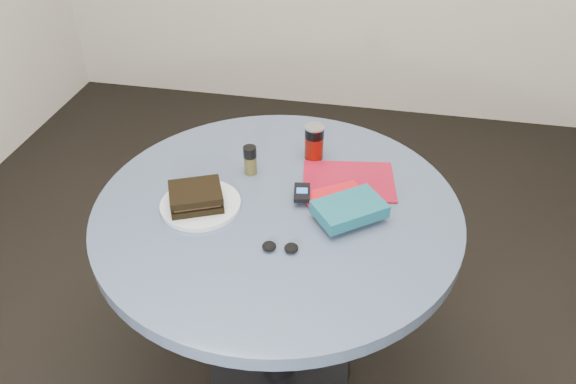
% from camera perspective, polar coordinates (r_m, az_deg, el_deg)
% --- Properties ---
extents(ground, '(4.00, 4.00, 0.00)m').
position_cam_1_polar(ground, '(2.08, -0.85, -17.80)').
color(ground, black).
rests_on(ground, ground).
extents(table, '(1.00, 1.00, 0.75)m').
position_cam_1_polar(table, '(1.63, -1.04, -5.86)').
color(table, black).
rests_on(table, ground).
extents(plate, '(0.26, 0.26, 0.01)m').
position_cam_1_polar(plate, '(1.54, -8.87, -1.27)').
color(plate, silver).
rests_on(plate, table).
extents(sandwich, '(0.17, 0.16, 0.05)m').
position_cam_1_polar(sandwich, '(1.51, -9.34, -0.47)').
color(sandwich, black).
rests_on(sandwich, plate).
extents(soda_can, '(0.06, 0.06, 0.11)m').
position_cam_1_polar(soda_can, '(1.69, 2.67, 5.08)').
color(soda_can, '#680D05').
rests_on(soda_can, table).
extents(pepper_grinder, '(0.04, 0.04, 0.09)m').
position_cam_1_polar(pepper_grinder, '(1.63, -3.86, 3.27)').
color(pepper_grinder, '#4A431F').
rests_on(pepper_grinder, table).
extents(magazine, '(0.29, 0.23, 0.00)m').
position_cam_1_polar(magazine, '(1.62, 6.17, 1.12)').
color(magazine, maroon).
rests_on(magazine, table).
extents(red_book, '(0.20, 0.18, 0.01)m').
position_cam_1_polar(red_book, '(1.54, 4.91, -0.71)').
color(red_book, red).
rests_on(red_book, magazine).
extents(novel, '(0.21, 0.20, 0.03)m').
position_cam_1_polar(novel, '(1.47, 6.27, -1.73)').
color(novel, '#134D5C').
rests_on(novel, red_book).
extents(mp3_player, '(0.06, 0.08, 0.01)m').
position_cam_1_polar(mp3_player, '(1.53, 1.44, -0.06)').
color(mp3_player, black).
rests_on(mp3_player, red_book).
extents(headphones, '(0.09, 0.04, 0.02)m').
position_cam_1_polar(headphones, '(1.39, -0.80, -5.62)').
color(headphones, black).
rests_on(headphones, table).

